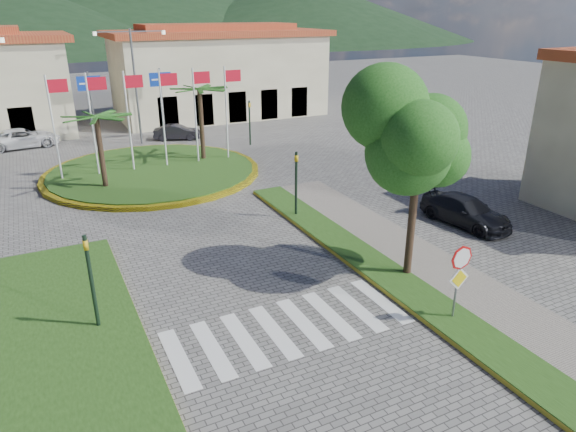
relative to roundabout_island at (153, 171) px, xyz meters
name	(u,v)px	position (x,y,z in m)	size (l,w,h in m)	color
ground	(358,412)	(0.00, -22.00, -0.17)	(160.00, 160.00, 0.00)	#605D5B
sidewalk_right	(478,310)	(6.00, -20.00, -0.10)	(4.00, 28.00, 0.15)	gray
verge_right	(450,319)	(4.80, -20.00, -0.08)	(1.60, 28.00, 0.18)	#204213
median_left	(55,348)	(-6.50, -16.00, -0.08)	(5.00, 14.00, 0.18)	#204213
crosswalk	(286,328)	(0.00, -18.00, -0.17)	(8.00, 3.00, 0.01)	silver
roundabout_island	(153,171)	(0.00, 0.00, 0.00)	(12.70, 12.70, 6.00)	yellow
stop_sign	(460,271)	(4.90, -20.04, 1.62)	(0.80, 0.11, 2.65)	slate
deciduous_tree	(420,139)	(5.50, -17.00, 5.00)	(3.60, 3.60, 6.80)	black
traffic_light_left	(90,274)	(-5.20, -15.50, 1.77)	(0.15, 0.18, 3.20)	black
traffic_light_right	(296,178)	(4.50, -10.00, 1.77)	(0.15, 0.18, 3.20)	black
traffic_light_far	(250,118)	(8.00, 4.00, 1.77)	(0.18, 0.15, 3.20)	black
direction_sign_west	(91,96)	(-2.00, 8.97, 3.36)	(1.60, 0.14, 5.20)	slate
direction_sign_east	(161,91)	(3.00, 8.97, 3.36)	(1.60, 0.14, 5.20)	slate
street_lamp_centre	(135,81)	(1.00, 8.00, 4.32)	(4.80, 0.16, 8.00)	slate
building_right	(219,72)	(10.00, 16.00, 3.73)	(19.08, 9.54, 8.05)	#BFB690
hill_far_east	(301,10)	(70.00, 113.00, 8.83)	(120.00, 120.00, 18.00)	black
white_van	(23,138)	(-6.81, 10.56, 0.51)	(2.25, 4.89, 1.36)	silver
car_dark_a	(50,127)	(-4.81, 14.50, 0.37)	(1.28, 3.19, 1.09)	black
car_dark_b	(177,132)	(3.68, 8.00, 0.39)	(1.20, 3.44, 1.13)	black
car_side_right	(465,211)	(11.06, -14.18, 0.47)	(1.79, 4.41, 1.28)	black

